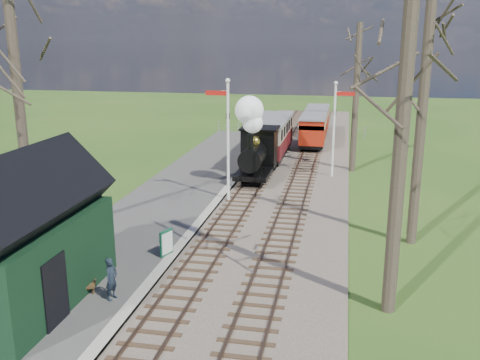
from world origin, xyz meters
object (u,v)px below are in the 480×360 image
(red_carriage_a, at_px, (313,130))
(semaphore_near, at_px, (227,132))
(coach, at_px, (271,136))
(red_carriage_b, at_px, (317,120))
(sign_board, at_px, (166,243))
(locomotive, at_px, (256,144))
(person, at_px, (111,279))
(semaphore_far, at_px, (335,122))
(station_shed, at_px, (23,239))
(bench, at_px, (86,274))

(red_carriage_a, bearing_deg, semaphore_near, -102.94)
(coach, distance_m, red_carriage_b, 10.31)
(red_carriage_a, bearing_deg, sign_board, -100.10)
(sign_board, bearing_deg, locomotive, 83.40)
(red_carriage_a, xyz_separation_m, person, (-4.50, -25.97, -0.51))
(locomotive, relative_size, red_carriage_b, 1.06)
(semaphore_near, distance_m, semaphore_far, 7.91)
(locomotive, bearing_deg, station_shed, -104.88)
(locomotive, bearing_deg, red_carriage_a, 76.08)
(semaphore_near, bearing_deg, locomotive, 79.60)
(semaphore_far, xyz_separation_m, locomotive, (-4.39, -1.88, -1.09))
(semaphore_far, distance_m, sign_board, 15.05)
(semaphore_near, bearing_deg, station_shed, -106.38)
(semaphore_near, bearing_deg, sign_board, -94.52)
(semaphore_far, distance_m, locomotive, 4.89)
(semaphore_far, height_order, red_carriage_a, semaphore_far)
(semaphore_far, bearing_deg, station_shed, -115.72)
(semaphore_far, xyz_separation_m, red_carriage_a, (-1.77, 8.66, -1.96))
(coach, bearing_deg, semaphore_near, -94.31)
(locomotive, xyz_separation_m, coach, (0.01, 6.07, -0.61))
(semaphore_far, relative_size, locomotive, 1.16)
(semaphore_near, height_order, person, semaphore_near)
(semaphore_far, bearing_deg, coach, 136.20)
(locomotive, height_order, red_carriage_b, locomotive)
(red_carriage_a, relative_size, bench, 3.04)
(person, bearing_deg, red_carriage_a, 0.75)
(sign_board, bearing_deg, coach, 85.60)
(coach, bearing_deg, semaphore_far, -43.80)
(semaphore_far, distance_m, coach, 6.29)
(red_carriage_b, bearing_deg, person, -98.14)
(semaphore_far, bearing_deg, sign_board, -112.84)
(red_carriage_a, height_order, bench, red_carriage_a)
(locomotive, height_order, bench, locomotive)
(red_carriage_a, distance_m, sign_board, 22.67)
(coach, height_order, bench, coach)
(semaphore_near, xyz_separation_m, red_carriage_a, (3.37, 14.66, -2.23))
(person, bearing_deg, semaphore_near, 4.86)
(red_carriage_b, relative_size, bench, 3.04)
(person, bearing_deg, bench, 70.53)
(red_carriage_a, bearing_deg, semaphore_far, -78.43)
(station_shed, height_order, semaphore_near, semaphore_near)
(locomotive, xyz_separation_m, red_carriage_b, (2.61, 16.04, -0.87))
(bench, bearing_deg, semaphore_far, 65.69)
(semaphore_near, distance_m, bench, 11.27)
(bench, height_order, person, person)
(station_shed, relative_size, person, 4.65)
(locomotive, xyz_separation_m, sign_board, (-1.36, -11.77, -1.57))
(semaphore_near, xyz_separation_m, sign_board, (-0.61, -7.65, -2.93))
(station_shed, bearing_deg, coach, 79.04)
(locomotive, distance_m, bench, 15.14)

